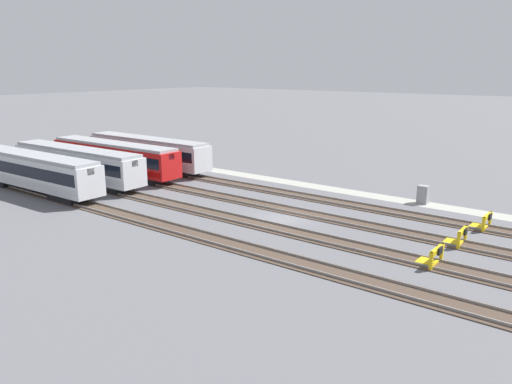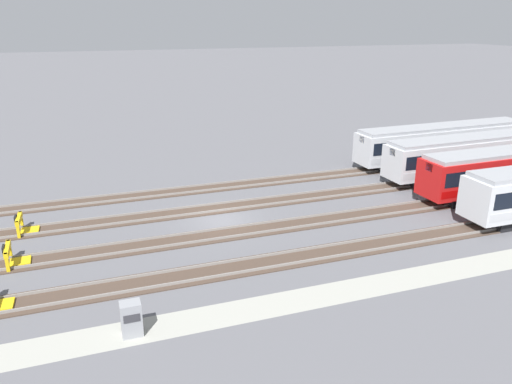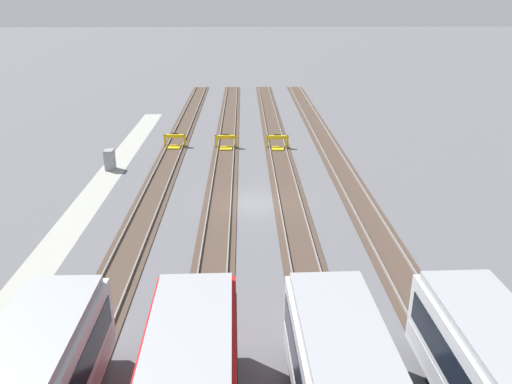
{
  "view_description": "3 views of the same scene",
  "coord_description": "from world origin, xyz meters",
  "px_view_note": "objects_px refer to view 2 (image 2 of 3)",
  "views": [
    {
      "loc": [
        -21.22,
        31.17,
        11.58
      ],
      "look_at": [
        2.52,
        -0.0,
        1.8
      ],
      "focal_mm": 35.0,
      "sensor_mm": 36.0,
      "label": 1
    },
    {
      "loc": [
        -8.36,
        -30.74,
        13.18
      ],
      "look_at": [
        2.52,
        -0.0,
        1.8
      ],
      "focal_mm": 35.0,
      "sensor_mm": 36.0,
      "label": 2
    },
    {
      "loc": [
        30.55,
        -0.71,
        12.87
      ],
      "look_at": [
        2.52,
        -0.0,
        1.8
      ],
      "focal_mm": 35.0,
      "sensor_mm": 36.0,
      "label": 3
    }
  ],
  "objects_px": {
    "subway_car_front_row_right_inner": "(479,154)",
    "electrical_cabinet": "(131,319)",
    "bumper_stop_near_inner_track": "(13,256)",
    "bumper_stop_middle_track": "(24,225)",
    "subway_car_front_row_centre": "(443,142)"
  },
  "relations": [
    {
      "from": "bumper_stop_near_inner_track",
      "to": "electrical_cabinet",
      "type": "xyz_separation_m",
      "value": [
        5.56,
        -8.99,
        0.29
      ]
    },
    {
      "from": "subway_car_front_row_right_inner",
      "to": "bumper_stop_middle_track",
      "type": "distance_m",
      "value": 36.51
    },
    {
      "from": "subway_car_front_row_centre",
      "to": "subway_car_front_row_right_inner",
      "type": "xyz_separation_m",
      "value": [
        -0.0,
        -4.67,
        0.0
      ]
    },
    {
      "from": "bumper_stop_middle_track",
      "to": "electrical_cabinet",
      "type": "xyz_separation_m",
      "value": [
        5.36,
        -13.63,
        0.29
      ]
    },
    {
      "from": "subway_car_front_row_centre",
      "to": "subway_car_front_row_right_inner",
      "type": "relative_size",
      "value": 1.0
    },
    {
      "from": "bumper_stop_middle_track",
      "to": "electrical_cabinet",
      "type": "relative_size",
      "value": 1.25
    },
    {
      "from": "subway_car_front_row_right_inner",
      "to": "electrical_cabinet",
      "type": "bearing_deg",
      "value": -156.31
    },
    {
      "from": "subway_car_front_row_centre",
      "to": "electrical_cabinet",
      "type": "bearing_deg",
      "value": -149.51
    },
    {
      "from": "subway_car_front_row_right_inner",
      "to": "bumper_stop_middle_track",
      "type": "height_order",
      "value": "subway_car_front_row_right_inner"
    },
    {
      "from": "subway_car_front_row_centre",
      "to": "electrical_cabinet",
      "type": "relative_size",
      "value": 11.29
    },
    {
      "from": "bumper_stop_near_inner_track",
      "to": "electrical_cabinet",
      "type": "distance_m",
      "value": 10.58
    },
    {
      "from": "subway_car_front_row_centre",
      "to": "electrical_cabinet",
      "type": "distance_m",
      "value": 36.14
    },
    {
      "from": "bumper_stop_middle_track",
      "to": "subway_car_front_row_centre",
      "type": "bearing_deg",
      "value": 7.33
    },
    {
      "from": "electrical_cabinet",
      "to": "bumper_stop_near_inner_track",
      "type": "bearing_deg",
      "value": 121.73
    },
    {
      "from": "subway_car_front_row_right_inner",
      "to": "electrical_cabinet",
      "type": "xyz_separation_m",
      "value": [
        -31.13,
        -13.66,
        -1.24
      ]
    }
  ]
}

